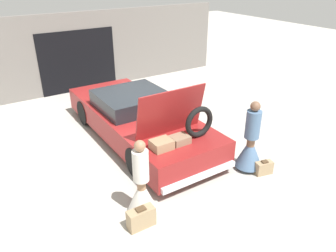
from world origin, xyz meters
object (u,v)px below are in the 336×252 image
Objects in this scene: car at (138,118)px; suitcase_beside_left_person at (141,218)px; suitcase_beside_right_person at (264,168)px; person_left at (142,189)px; person_right at (250,146)px.

car reaches higher than suitcase_beside_left_person.
suitcase_beside_right_person is at bearing -0.67° from suitcase_beside_left_person.
suitcase_beside_left_person is 1.19× the size of suitcase_beside_right_person.
car is 10.69× the size of suitcase_beside_left_person.
person_left reaches higher than suitcase_beside_left_person.
person_left is 2.97m from suitcase_beside_right_person.
car reaches higher than person_right.
car is 3.44m from suitcase_beside_right_person.
person_left is (-1.40, -2.71, -0.01)m from car.
person_left reaches higher than suitcase_beside_right_person.
person_right is at bearing 89.66° from person_left.
person_right reaches higher than suitcase_beside_left_person.
suitcase_beside_right_person is (3.11, -0.04, -0.04)m from suitcase_beside_left_person.
suitcase_beside_left_person is at bearing 179.33° from suitcase_beside_right_person.
person_right is 3.31× the size of suitcase_beside_left_person.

